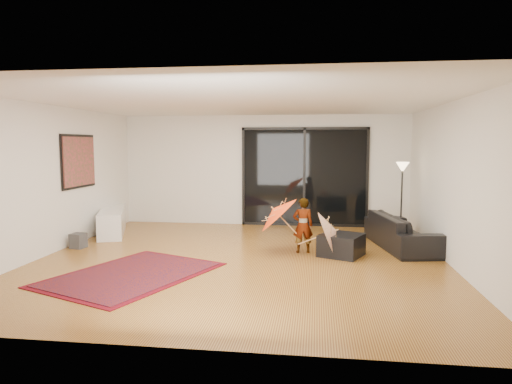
% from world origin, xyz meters
% --- Properties ---
extents(floor, '(7.00, 7.00, 0.00)m').
position_xyz_m(floor, '(0.00, 0.00, 0.00)').
color(floor, '#A7742D').
rests_on(floor, ground).
extents(ceiling, '(7.00, 7.00, 0.00)m').
position_xyz_m(ceiling, '(0.00, 0.00, 2.70)').
color(ceiling, white).
rests_on(ceiling, wall_back).
extents(wall_back, '(7.00, 0.00, 7.00)m').
position_xyz_m(wall_back, '(0.00, 3.50, 1.35)').
color(wall_back, silver).
rests_on(wall_back, floor).
extents(wall_front, '(7.00, 0.00, 7.00)m').
position_xyz_m(wall_front, '(0.00, -3.50, 1.35)').
color(wall_front, silver).
rests_on(wall_front, floor).
extents(wall_left, '(0.00, 7.00, 7.00)m').
position_xyz_m(wall_left, '(-3.50, 0.00, 1.35)').
color(wall_left, silver).
rests_on(wall_left, floor).
extents(wall_right, '(0.00, 7.00, 7.00)m').
position_xyz_m(wall_right, '(3.50, 0.00, 1.35)').
color(wall_right, silver).
rests_on(wall_right, floor).
extents(sliding_door, '(3.06, 0.07, 2.40)m').
position_xyz_m(sliding_door, '(1.00, 3.47, 1.20)').
color(sliding_door, black).
rests_on(sliding_door, wall_back).
extents(painting, '(0.04, 1.28, 1.08)m').
position_xyz_m(painting, '(-3.46, 1.00, 1.65)').
color(painting, black).
rests_on(painting, wall_left).
extents(media_console, '(1.16, 2.01, 0.55)m').
position_xyz_m(media_console, '(-3.25, 1.97, 0.27)').
color(media_console, white).
rests_on(media_console, floor).
extents(speaker, '(0.29, 0.29, 0.28)m').
position_xyz_m(speaker, '(-3.25, 0.46, 0.14)').
color(speaker, '#424244').
rests_on(speaker, floor).
extents(persian_rug, '(2.64, 3.03, 0.02)m').
position_xyz_m(persian_rug, '(-1.49, -1.15, 0.01)').
color(persian_rug, '#530710').
rests_on(persian_rug, floor).
extents(sofa, '(1.24, 2.30, 0.64)m').
position_xyz_m(sofa, '(2.95, 1.33, 0.32)').
color(sofa, black).
rests_on(sofa, floor).
extents(ottoman, '(0.90, 0.90, 0.39)m').
position_xyz_m(ottoman, '(1.75, 0.51, 0.20)').
color(ottoman, black).
rests_on(ottoman, floor).
extents(floor_lamp, '(0.28, 0.28, 1.62)m').
position_xyz_m(floor_lamp, '(3.10, 2.34, 1.28)').
color(floor_lamp, black).
rests_on(floor_lamp, floor).
extents(child, '(0.41, 0.30, 1.02)m').
position_xyz_m(child, '(1.06, 0.66, 0.51)').
color(child, '#999999').
rests_on(child, floor).
extents(parasol_orange, '(0.74, 0.87, 0.88)m').
position_xyz_m(parasol_orange, '(0.51, 0.61, 0.73)').
color(parasol_orange, '#ED3B0C').
rests_on(parasol_orange, child).
extents(parasol_white, '(0.52, 0.84, 0.91)m').
position_xyz_m(parasol_white, '(1.66, 0.51, 0.50)').
color(parasol_white, white).
rests_on(parasol_white, floor).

